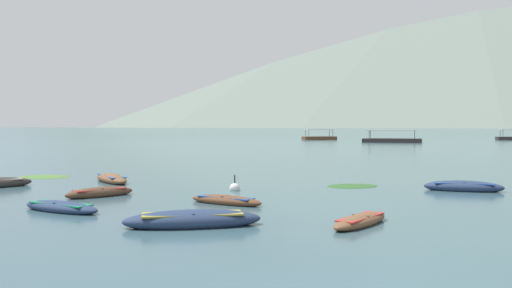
{
  "coord_description": "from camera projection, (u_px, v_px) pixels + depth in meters",
  "views": [
    {
      "loc": [
        -1.92,
        -7.42,
        3.12
      ],
      "look_at": [
        1.97,
        52.68,
        1.06
      ],
      "focal_mm": 37.55,
      "sensor_mm": 36.0,
      "label": 1
    }
  ],
  "objects": [
    {
      "name": "ground_plane",
      "position": [
        222.0,
        127.0,
        1503.63
      ],
      "size": [
        6000.0,
        6000.0,
        0.0
      ],
      "primitive_type": "plane",
      "color": "#385660"
    },
    {
      "name": "mountain_1",
      "position": [
        51.0,
        79.0,
        2036.63
      ],
      "size": [
        1422.7,
        1422.7,
        365.81
      ],
      "primitive_type": "cone",
      "color": "slate",
      "rests_on": "ground"
    },
    {
      "name": "mountain_2",
      "position": [
        253.0,
        64.0,
        2106.2
      ],
      "size": [
        1962.75,
        1962.75,
        489.22
      ],
      "primitive_type": "cone",
      "color": "#56665B",
      "rests_on": "ground"
    },
    {
      "name": "mountain_3",
      "position": [
        462.0,
        35.0,
        1708.43
      ],
      "size": [
        2400.13,
        2400.13,
        585.68
      ],
      "primitive_type": "cone",
      "color": "slate",
      "rests_on": "ground"
    },
    {
      "name": "rowboat_0",
      "position": [
        100.0,
        193.0,
        23.58
      ],
      "size": [
        3.04,
        2.64,
        0.53
      ],
      "color": "#4C3323",
      "rests_on": "ground"
    },
    {
      "name": "rowboat_2",
      "position": [
        463.0,
        187.0,
        25.64
      ],
      "size": [
        3.84,
        2.45,
        0.62
      ],
      "color": "navy",
      "rests_on": "ground"
    },
    {
      "name": "rowboat_4",
      "position": [
        112.0,
        179.0,
        29.7
      ],
      "size": [
        2.96,
        4.32,
        0.57
      ],
      "color": "brown",
      "rests_on": "ground"
    },
    {
      "name": "rowboat_5",
      "position": [
        226.0,
        200.0,
        21.34
      ],
      "size": [
        3.2,
        2.65,
        0.44
      ],
      "color": "brown",
      "rests_on": "ground"
    },
    {
      "name": "rowboat_6",
      "position": [
        360.0,
        221.0,
        16.79
      ],
      "size": [
        2.71,
        2.96,
        0.42
      ],
      "color": "brown",
      "rests_on": "ground"
    },
    {
      "name": "rowboat_7",
      "position": [
        193.0,
        220.0,
        16.57
      ],
      "size": [
        4.41,
        1.77,
        0.65
      ],
      "color": "navy",
      "rests_on": "ground"
    },
    {
      "name": "rowboat_8",
      "position": [
        61.0,
        207.0,
        19.51
      ],
      "size": [
        3.57,
        2.84,
        0.46
      ],
      "color": "navy",
      "rests_on": "ground"
    },
    {
      "name": "ferry_1",
      "position": [
        392.0,
        140.0,
        99.73
      ],
      "size": [
        11.46,
        7.52,
        2.54
      ],
      "color": "#2D2826",
      "rests_on": "ground"
    },
    {
      "name": "ferry_2",
      "position": [
        319.0,
        138.0,
        119.13
      ],
      "size": [
        7.78,
        3.96,
        2.54
      ],
      "color": "brown",
      "rests_on": "ground"
    },
    {
      "name": "mooring_buoy",
      "position": [
        235.0,
        188.0,
        25.74
      ],
      "size": [
        0.52,
        0.52,
        0.91
      ],
      "color": "silver",
      "rests_on": "ground"
    },
    {
      "name": "weed_patch_1",
      "position": [
        44.0,
        177.0,
        32.57
      ],
      "size": [
        3.89,
        3.54,
        0.14
      ],
      "primitive_type": "ellipsoid",
      "rotation": [
        0.0,
        0.0,
        2.79
      ],
      "color": "#477033",
      "rests_on": "ground"
    },
    {
      "name": "weed_patch_2",
      "position": [
        352.0,
        186.0,
        27.59
      ],
      "size": [
        3.32,
        2.9,
        0.14
      ],
      "primitive_type": "ellipsoid",
      "rotation": [
        0.0,
        0.0,
        1.92
      ],
      "color": "#2D5628",
      "rests_on": "ground"
    }
  ]
}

